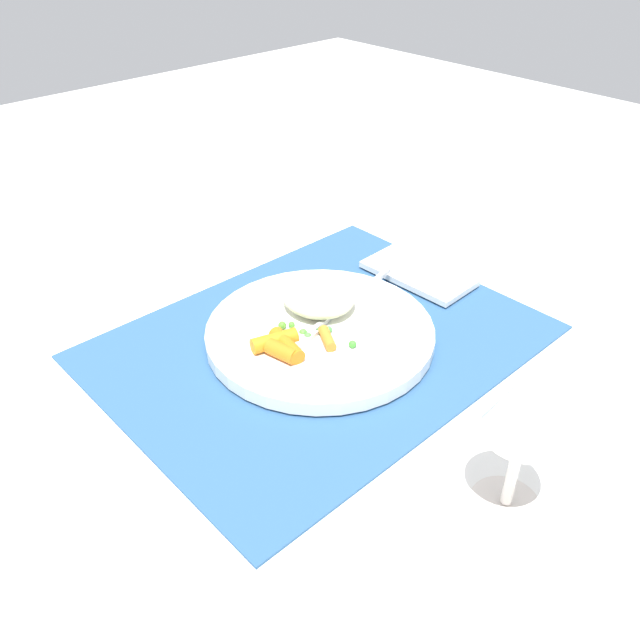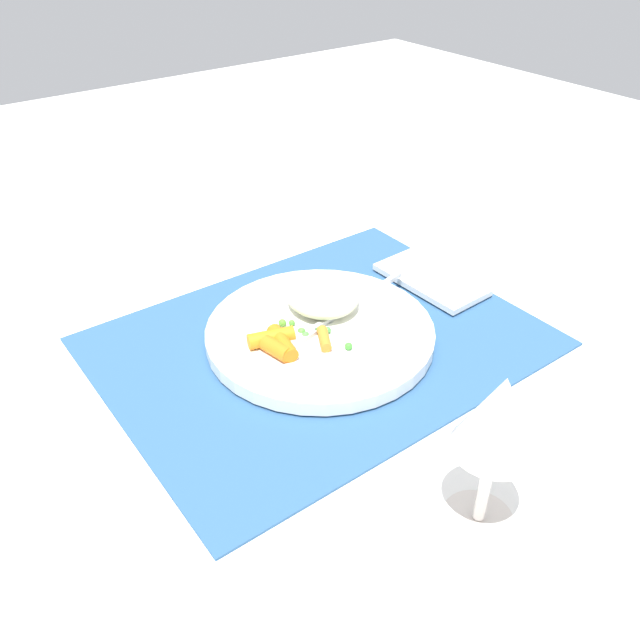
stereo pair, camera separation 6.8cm
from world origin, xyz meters
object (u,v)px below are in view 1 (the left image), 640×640
object	(u,v)px
plate	(320,333)
carrot_portion	(286,344)
fork	(333,314)
rice_mound	(319,297)
wine_glass	(529,406)
napkin	(418,273)

from	to	relation	value
plate	carrot_portion	size ratio (longest dim) A/B	2.95
fork	plate	bearing A→B (deg)	11.60
rice_mound	wine_glass	xyz separation A→B (m)	(0.07, 0.31, 0.08)
napkin	wine_glass	bearing A→B (deg)	51.52
fork	wine_glass	distance (m)	0.31
rice_mound	napkin	world-z (taller)	rice_mound
rice_mound	fork	xyz separation A→B (m)	(0.00, 0.03, -0.01)
plate	fork	distance (m)	0.03
carrot_portion	wine_glass	world-z (taller)	wine_glass
rice_mound	carrot_portion	world-z (taller)	rice_mound
rice_mound	napkin	size ratio (longest dim) A/B	0.62
fork	wine_glass	size ratio (longest dim) A/B	1.36
rice_mound	fork	bearing A→B (deg)	87.84
carrot_portion	fork	xyz separation A→B (m)	(-0.08, -0.01, -0.01)
carrot_portion	wine_glass	bearing A→B (deg)	93.10
carrot_portion	wine_glass	distance (m)	0.29
plate	napkin	size ratio (longest dim) A/B	1.81
wine_glass	napkin	xyz separation A→B (m)	(-0.24, -0.30, -0.10)
plate	fork	xyz separation A→B (m)	(-0.03, -0.01, 0.01)
plate	wine_glass	world-z (taller)	wine_glass
rice_mound	fork	world-z (taller)	rice_mound
plate	carrot_portion	bearing A→B (deg)	7.10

